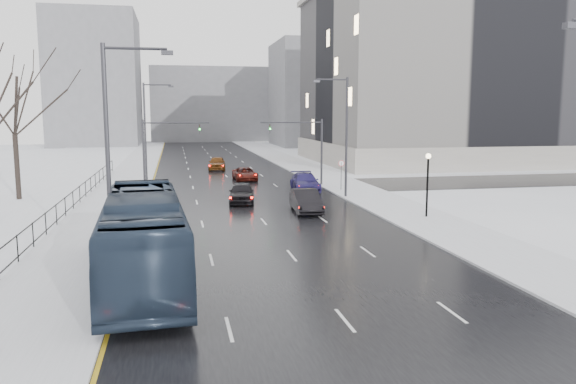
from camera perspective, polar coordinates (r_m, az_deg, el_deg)
road at (r=65.42m, az=-6.44°, el=1.79°), size 16.00×150.00×0.04m
cross_road at (r=53.56m, az=-5.32°, el=0.41°), size 130.00×10.00×0.04m
sidewalk_left at (r=65.36m, az=-15.66°, el=1.59°), size 5.00×150.00×0.16m
sidewalk_right at (r=67.13m, az=2.52°, el=2.05°), size 5.00×150.00×0.16m
park_strip at (r=66.75m, az=-23.81°, el=1.31°), size 14.00×150.00×0.12m
tree_park_e at (r=50.90m, az=-25.63°, el=-0.78°), size 9.45×9.45×13.50m
iron_fence at (r=36.11m, az=-23.08°, el=-2.52°), size 0.06×70.00×1.30m
streetlight_r_mid at (r=46.88m, az=5.70°, el=6.18°), size 2.95×0.25×10.00m
streetlight_l_near at (r=24.97m, az=-17.35°, el=4.19°), size 2.95×0.25×10.00m
streetlight_l_far at (r=56.87m, az=-14.09°, el=6.31°), size 2.95×0.25×10.00m
lamppost_r_mid at (r=38.78m, az=14.01°, el=1.62°), size 0.36×0.36×4.28m
mast_signal_right at (r=54.43m, az=2.34°, el=4.89°), size 6.10×0.33×6.50m
mast_signal_left at (r=52.90m, az=-13.31°, el=4.58°), size 6.10×0.33×6.50m
no_uturn_sign at (r=51.21m, az=5.44°, el=2.63°), size 0.60×0.06×2.70m
civic_building at (r=86.95m, az=16.71°, el=10.44°), size 41.00×31.00×24.80m
bldg_far_right at (r=124.47m, az=4.31°, el=9.86°), size 24.00×20.00×22.00m
bldg_far_left at (r=131.00m, az=-18.93°, el=10.67°), size 18.00×22.00×28.00m
bldg_far_center at (r=145.12m, az=-7.72°, el=8.77°), size 30.00×18.00×18.00m
bus at (r=24.52m, az=-14.47°, el=-4.47°), size 3.90×13.75×3.79m
sedan_center_near at (r=44.53m, az=-4.73°, el=-0.06°), size 2.55×5.00×1.63m
sedan_right_near at (r=40.15m, az=1.82°, el=-0.92°), size 2.03×5.10×1.65m
sedan_right_cross at (r=59.31m, az=-4.39°, el=1.84°), size 2.37×4.91×1.35m
sedan_right_far at (r=51.05m, az=1.75°, el=1.01°), size 2.67×5.75×1.63m
sedan_center_far at (r=70.40m, az=-7.23°, el=2.94°), size 2.55×5.21×1.71m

